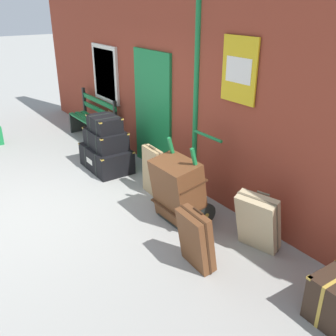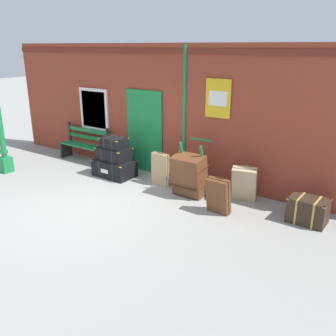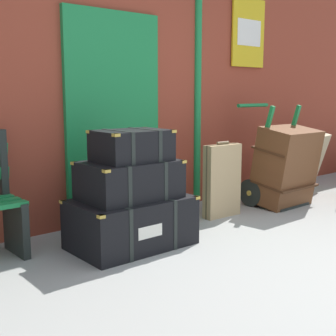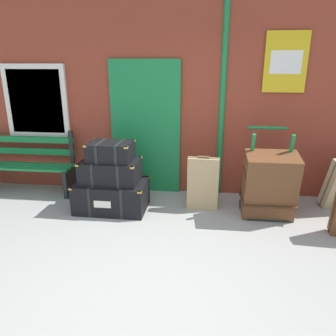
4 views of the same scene
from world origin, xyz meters
name	(u,v)px [view 2 (image 2 of 4)]	position (x,y,z in m)	size (l,w,h in m)	color
ground_plane	(90,206)	(0.00, 0.00, 0.00)	(60.00, 60.00, 0.00)	gray
brick_facade	(162,111)	(-0.02, 2.60, 1.60)	(10.40, 0.35, 3.20)	brown
lamp_post	(1,131)	(-3.37, 0.28, 1.09)	(0.28, 0.28, 2.89)	#197A3D
platform_bench	(85,145)	(-2.40, 2.16, 0.44)	(1.60, 0.43, 1.01)	#197A3D
steamer_trunk_base	(115,168)	(-0.81, 1.64, 0.21)	(1.02, 0.67, 0.43)	black
steamer_trunk_middle	(114,154)	(-0.81, 1.66, 0.58)	(0.82, 0.57, 0.33)	black
steamer_trunk_top	(114,143)	(-0.79, 1.65, 0.87)	(0.62, 0.47, 0.27)	black
porters_trolley	(193,181)	(1.39, 1.82, 0.27)	(0.71, 0.68, 1.18)	black
large_brown_trunk	(189,175)	(1.39, 1.64, 0.47)	(0.70, 0.57, 0.94)	brown
suitcase_caramel	(160,169)	(0.50, 1.80, 0.39)	(0.46, 0.15, 0.81)	tan
suitcase_tan	(244,184)	(2.51, 2.02, 0.39)	(0.58, 0.51, 0.79)	tan
suitcase_slate	(218,196)	(2.33, 1.19, 0.37)	(0.48, 0.32, 0.75)	brown
corner_trunk	(308,210)	(3.88, 1.79, 0.24)	(0.71, 0.51, 0.49)	#332319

